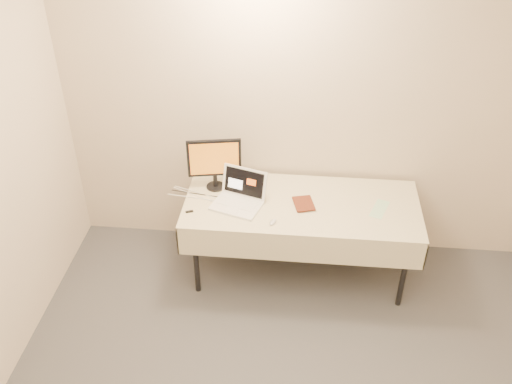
# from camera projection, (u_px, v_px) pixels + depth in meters

# --- Properties ---
(back_wall) EXTENTS (4.00, 0.10, 2.70)m
(back_wall) POSITION_uv_depth(u_px,v_px,m) (307.00, 108.00, 4.52)
(back_wall) COLOR beige
(back_wall) RESTS_ON ground
(table) EXTENTS (1.86, 0.81, 0.74)m
(table) POSITION_uv_depth(u_px,v_px,m) (302.00, 210.00, 4.54)
(table) COLOR black
(table) RESTS_ON ground
(laptop) EXTENTS (0.45, 0.42, 0.26)m
(laptop) POSITION_uv_depth(u_px,v_px,m) (240.00, 196.00, 4.48)
(laptop) COLOR white
(laptop) RESTS_ON table
(monitor) EXTENTS (0.43, 0.18, 0.44)m
(monitor) POSITION_uv_depth(u_px,v_px,m) (214.00, 160.00, 4.54)
(monitor) COLOR black
(monitor) RESTS_ON table
(book) EXTENTS (0.15, 0.06, 0.20)m
(book) POSITION_uv_depth(u_px,v_px,m) (295.00, 195.00, 4.42)
(book) COLOR maroon
(book) RESTS_ON table
(alarm_clock) EXTENTS (0.13, 0.08, 0.05)m
(alarm_clock) POSITION_uv_depth(u_px,v_px,m) (252.00, 179.00, 4.74)
(alarm_clock) COLOR black
(alarm_clock) RESTS_ON table
(clicker) EXTENTS (0.07, 0.09, 0.02)m
(clicker) POSITION_uv_depth(u_px,v_px,m) (273.00, 222.00, 4.29)
(clicker) COLOR silver
(clicker) RESTS_ON table
(paper_form) EXTENTS (0.18, 0.27, 0.00)m
(paper_form) POSITION_uv_depth(u_px,v_px,m) (379.00, 209.00, 4.44)
(paper_form) COLOR #B0DDB2
(paper_form) RESTS_ON table
(usb_dongle) EXTENTS (0.06, 0.04, 0.01)m
(usb_dongle) POSITION_uv_depth(u_px,v_px,m) (189.00, 212.00, 4.41)
(usb_dongle) COLOR black
(usb_dongle) RESTS_ON table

